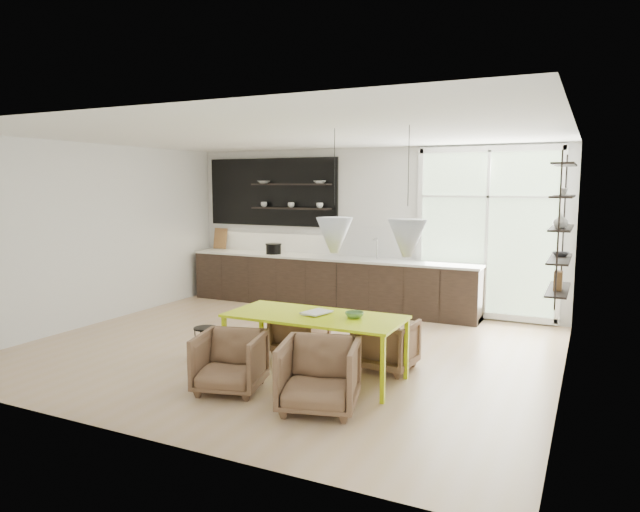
{
  "coord_description": "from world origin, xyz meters",
  "views": [
    {
      "loc": [
        3.74,
        -6.67,
        2.26
      ],
      "look_at": [
        0.23,
        0.6,
        1.23
      ],
      "focal_mm": 32.0,
      "sensor_mm": 36.0,
      "label": 1
    }
  ],
  "objects_px": {
    "armchair_front_left": "(230,362)",
    "wire_stool": "(206,338)",
    "armchair_back_right": "(386,344)",
    "armchair_front_right": "(319,375)",
    "armchair_back_left": "(300,331)",
    "dining_table": "(315,319)"
  },
  "relations": [
    {
      "from": "armchair_front_right",
      "to": "armchair_back_left",
      "type": "bearing_deg",
      "value": 108.13
    },
    {
      "from": "armchair_front_left",
      "to": "wire_stool",
      "type": "distance_m",
      "value": 1.27
    },
    {
      "from": "wire_stool",
      "to": "armchair_front_left",
      "type": "bearing_deg",
      "value": -41.03
    },
    {
      "from": "armchair_back_right",
      "to": "dining_table",
      "type": "bearing_deg",
      "value": 49.24
    },
    {
      "from": "armchair_front_left",
      "to": "armchair_front_right",
      "type": "bearing_deg",
      "value": -17.31
    },
    {
      "from": "armchair_back_left",
      "to": "wire_stool",
      "type": "height_order",
      "value": "armchair_back_left"
    },
    {
      "from": "armchair_back_right",
      "to": "armchair_back_left",
      "type": "bearing_deg",
      "value": -2.61
    },
    {
      "from": "armchair_back_left",
      "to": "armchair_front_right",
      "type": "distance_m",
      "value": 1.97
    },
    {
      "from": "armchair_back_left",
      "to": "wire_stool",
      "type": "xyz_separation_m",
      "value": [
        -0.99,
        -0.76,
        -0.04
      ]
    },
    {
      "from": "armchair_back_right",
      "to": "wire_stool",
      "type": "distance_m",
      "value": 2.34
    },
    {
      "from": "armchair_back_left",
      "to": "armchair_back_right",
      "type": "distance_m",
      "value": 1.28
    },
    {
      "from": "armchair_back_left",
      "to": "armchair_front_left",
      "type": "distance_m",
      "value": 1.59
    },
    {
      "from": "armchair_back_right",
      "to": "armchair_front_left",
      "type": "height_order",
      "value": "armchair_front_left"
    },
    {
      "from": "armchair_back_left",
      "to": "armchair_front_left",
      "type": "relative_size",
      "value": 0.92
    },
    {
      "from": "dining_table",
      "to": "wire_stool",
      "type": "xyz_separation_m",
      "value": [
        -1.61,
        0.05,
        -0.43
      ]
    },
    {
      "from": "wire_stool",
      "to": "dining_table",
      "type": "bearing_deg",
      "value": -1.7
    },
    {
      "from": "dining_table",
      "to": "wire_stool",
      "type": "bearing_deg",
      "value": 177.95
    },
    {
      "from": "armchair_back_left",
      "to": "armchair_front_right",
      "type": "height_order",
      "value": "armchair_front_right"
    },
    {
      "from": "armchair_front_left",
      "to": "armchair_back_right",
      "type": "bearing_deg",
      "value": 33.46
    },
    {
      "from": "dining_table",
      "to": "armchair_front_right",
      "type": "bearing_deg",
      "value": -61.59
    },
    {
      "from": "armchair_front_right",
      "to": "wire_stool",
      "type": "bearing_deg",
      "value": 141.54
    },
    {
      "from": "dining_table",
      "to": "armchair_front_right",
      "type": "height_order",
      "value": "dining_table"
    }
  ]
}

